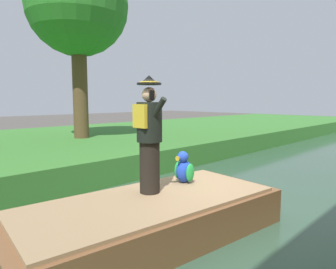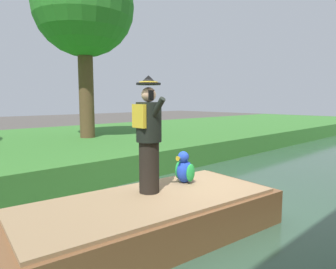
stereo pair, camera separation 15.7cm
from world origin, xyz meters
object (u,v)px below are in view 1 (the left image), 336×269
(boat, at_px, (150,218))
(parrot_plush, at_px, (184,169))
(tree_slender, at_px, (77,6))
(person_pirate, at_px, (149,135))

(boat, bearing_deg, parrot_plush, 102.91)
(tree_slender, bearing_deg, boat, -21.12)
(parrot_plush, bearing_deg, tree_slender, 166.11)
(parrot_plush, height_order, tree_slender, tree_slender)
(person_pirate, relative_size, parrot_plush, 3.25)
(parrot_plush, xyz_separation_m, tree_slender, (-6.62, 1.64, 4.54))
(boat, height_order, person_pirate, person_pirate)
(person_pirate, distance_m, tree_slender, 8.05)
(person_pirate, relative_size, tree_slender, 0.28)
(boat, relative_size, parrot_plush, 7.68)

